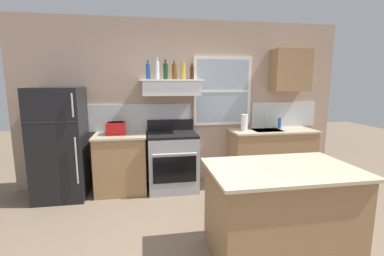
{
  "coord_description": "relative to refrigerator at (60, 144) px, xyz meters",
  "views": [
    {
      "loc": [
        -0.67,
        -2.3,
        1.71
      ],
      "look_at": [
        -0.05,
        1.2,
        1.1
      ],
      "focal_mm": 25.34,
      "sensor_mm": 36.0,
      "label": 1
    }
  ],
  "objects": [
    {
      "name": "back_wall",
      "position": [
        1.93,
        0.39,
        0.54
      ],
      "size": [
        5.4,
        0.11,
        2.7
      ],
      "color": "tan",
      "rests_on": "ground_plane"
    },
    {
      "name": "refrigerator",
      "position": [
        0.0,
        0.0,
        0.0
      ],
      "size": [
        0.7,
        0.72,
        1.63
      ],
      "color": "black",
      "rests_on": "ground_plane"
    },
    {
      "name": "counter_left_of_stove",
      "position": [
        0.85,
        0.06,
        -0.36
      ],
      "size": [
        0.79,
        0.63,
        0.91
      ],
      "color": "#9E754C",
      "rests_on": "ground_plane"
    },
    {
      "name": "toaster",
      "position": [
        0.79,
        0.1,
        0.19
      ],
      "size": [
        0.3,
        0.2,
        0.19
      ],
      "color": "red",
      "rests_on": "counter_left_of_stove"
    },
    {
      "name": "stove_range",
      "position": [
        1.65,
        0.02,
        -0.35
      ],
      "size": [
        0.76,
        0.69,
        1.09
      ],
      "color": "#9EA0A5",
      "rests_on": "ground_plane"
    },
    {
      "name": "range_hood_shelf",
      "position": [
        1.65,
        0.12,
        0.81
      ],
      "size": [
        0.96,
        0.52,
        0.24
      ],
      "color": "silver"
    },
    {
      "name": "bottle_blue_liqueur",
      "position": [
        1.31,
        0.15,
        1.05
      ],
      "size": [
        0.07,
        0.07,
        0.29
      ],
      "color": "#1E478C",
      "rests_on": "range_hood_shelf"
    },
    {
      "name": "bottle_clear_tall",
      "position": [
        1.44,
        0.13,
        1.07
      ],
      "size": [
        0.06,
        0.06,
        0.34
      ],
      "color": "silver",
      "rests_on": "range_hood_shelf"
    },
    {
      "name": "bottle_dark_green_wine",
      "position": [
        1.57,
        0.15,
        1.06
      ],
      "size": [
        0.07,
        0.07,
        0.3
      ],
      "color": "#143819",
      "rests_on": "range_hood_shelf"
    },
    {
      "name": "bottle_amber_wine",
      "position": [
        1.71,
        0.16,
        1.05
      ],
      "size": [
        0.07,
        0.07,
        0.29
      ],
      "color": "brown",
      "rests_on": "range_hood_shelf"
    },
    {
      "name": "bottle_champagne_gold_foil",
      "position": [
        1.85,
        0.15,
        1.06
      ],
      "size": [
        0.08,
        0.08,
        0.3
      ],
      "color": "#B29333",
      "rests_on": "range_hood_shelf"
    },
    {
      "name": "bottle_brown_stout",
      "position": [
        1.99,
        0.14,
        1.03
      ],
      "size": [
        0.06,
        0.06,
        0.25
      ],
      "color": "#381E0F",
      "rests_on": "range_hood_shelf"
    },
    {
      "name": "counter_right_with_sink",
      "position": [
        3.35,
        0.06,
        -0.36
      ],
      "size": [
        1.43,
        0.63,
        0.91
      ],
      "color": "#9E754C",
      "rests_on": "ground_plane"
    },
    {
      "name": "sink_faucet",
      "position": [
        3.25,
        0.16,
        0.27
      ],
      "size": [
        0.03,
        0.17,
        0.28
      ],
      "color": "silver",
      "rests_on": "counter_right_with_sink"
    },
    {
      "name": "paper_towel_roll",
      "position": [
        2.85,
        0.06,
        0.23
      ],
      "size": [
        0.11,
        0.11,
        0.27
      ],
      "primitive_type": "cylinder",
      "color": "white",
      "rests_on": "counter_right_with_sink"
    },
    {
      "name": "dish_soap_bottle",
      "position": [
        3.53,
        0.16,
        0.19
      ],
      "size": [
        0.06,
        0.06,
        0.18
      ],
      "primitive_type": "cylinder",
      "color": "blue",
      "rests_on": "counter_right_with_sink"
    },
    {
      "name": "kitchen_island",
      "position": [
        2.5,
        -1.87,
        -0.36
      ],
      "size": [
        1.4,
        0.9,
        0.91
      ],
      "color": "#9E754C",
      "rests_on": "ground_plane"
    },
    {
      "name": "upper_cabinet_right",
      "position": [
        3.7,
        0.2,
        1.09
      ],
      "size": [
        0.64,
        0.32,
        0.7
      ],
      "color": "#9E754C"
    }
  ]
}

